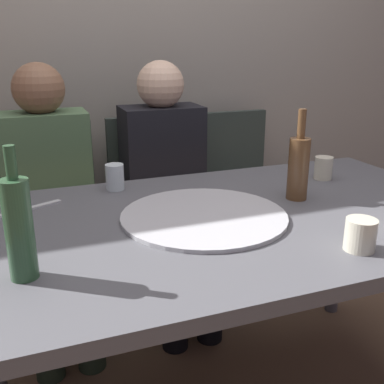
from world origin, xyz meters
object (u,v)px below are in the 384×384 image
at_px(guest_in_beanie, 168,182).
at_px(tumbler_far, 115,177).
at_px(pizza_tray, 204,216).
at_px(chair_left, 51,212).
at_px(table_knife, 28,209).
at_px(short_glass, 360,235).
at_px(wine_glass, 323,168).
at_px(guest_in_sweater, 51,195).
at_px(beer_bottle, 298,166).
at_px(chair_right, 235,189).
at_px(chair_middle, 159,199).
at_px(wine_bottle, 19,227).
at_px(dining_table, 230,237).

bearing_deg(guest_in_beanie, tumbler_far, 48.03).
xyz_separation_m(pizza_tray, guest_in_beanie, (0.11, 0.70, -0.11)).
height_order(tumbler_far, chair_left, chair_left).
bearing_deg(table_knife, guest_in_beanie, -167.36).
height_order(short_glass, table_knife, short_glass).
bearing_deg(wine_glass, guest_in_sweater, 153.35).
relative_size(pizza_tray, table_knife, 2.26).
bearing_deg(beer_bottle, guest_in_sweater, 139.18).
xyz_separation_m(table_knife, chair_right, (1.01, 0.60, -0.24)).
bearing_deg(tumbler_far, table_knife, -160.19).
xyz_separation_m(tumbler_far, wine_glass, (0.77, -0.15, -0.00)).
bearing_deg(pizza_tray, guest_in_beanie, 80.74).
relative_size(chair_left, guest_in_beanie, 0.77).
distance_m(short_glass, guest_in_sweater, 1.26).
relative_size(chair_middle, chair_right, 1.00).
distance_m(chair_left, chair_right, 0.92).
bearing_deg(guest_in_sweater, chair_middle, -163.54).
xyz_separation_m(tumbler_far, guest_in_sweater, (-0.21, 0.34, -0.15)).
relative_size(short_glass, table_knife, 0.37).
height_order(wine_bottle, chair_right, wine_bottle).
height_order(chair_left, guest_in_sweater, guest_in_sweater).
relative_size(wine_glass, short_glass, 1.05).
height_order(short_glass, chair_middle, chair_middle).
xyz_separation_m(pizza_tray, table_knife, (-0.49, 0.26, -0.00)).
bearing_deg(chair_left, wine_bottle, 83.96).
bearing_deg(chair_middle, chair_right, -180.00).
bearing_deg(chair_middle, wine_glass, 125.84).
bearing_deg(wine_glass, short_glass, -117.89).
bearing_deg(pizza_tray, short_glass, -50.17).
height_order(beer_bottle, short_glass, beer_bottle).
relative_size(wine_glass, chair_middle, 0.10).
xyz_separation_m(chair_right, guest_in_sweater, (-0.92, -0.15, 0.13)).
bearing_deg(chair_middle, short_glass, 98.04).
xyz_separation_m(chair_right, guest_in_beanie, (-0.41, -0.15, 0.13)).
height_order(wine_bottle, beer_bottle, wine_bottle).
distance_m(wine_bottle, chair_middle, 1.27).
distance_m(tumbler_far, chair_right, 0.91).
relative_size(wine_bottle, chair_left, 0.33).
bearing_deg(dining_table, chair_left, 119.14).
height_order(pizza_tray, chair_left, chair_left).
distance_m(tumbler_far, table_knife, 0.32).
bearing_deg(beer_bottle, guest_in_beanie, 110.30).
relative_size(table_knife, guest_in_sweater, 0.19).
bearing_deg(chair_left, chair_middle, -180.00).
bearing_deg(pizza_tray, chair_middle, 82.36).
bearing_deg(guest_in_sweater, wine_glass, 153.35).
relative_size(dining_table, wine_bottle, 5.41).
distance_m(beer_bottle, guest_in_sweater, 1.02).
height_order(beer_bottle, chair_left, beer_bottle).
distance_m(pizza_tray, wine_glass, 0.62).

